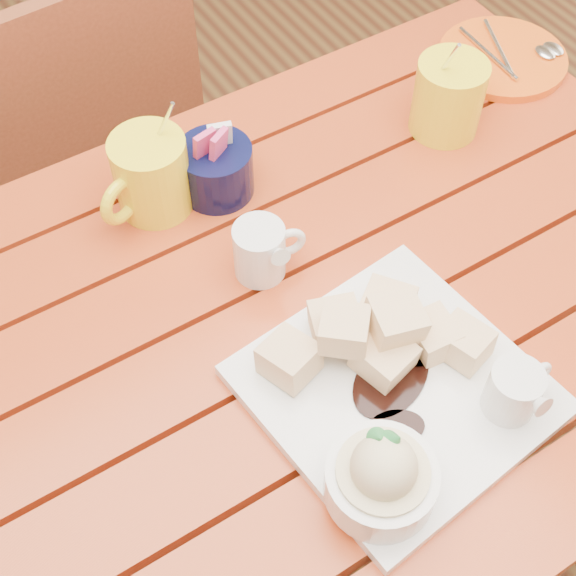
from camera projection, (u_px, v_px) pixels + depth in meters
ground at (293, 531)px, 1.57m from camera, size 5.00×5.00×0.00m
table at (296, 361)px, 1.06m from camera, size 1.20×0.79×0.75m
dessert_plate at (396, 400)px, 0.86m from camera, size 0.32×0.32×0.12m
coffee_mug_left at (150, 175)px, 1.03m from camera, size 0.14×0.10×0.16m
coffee_mug_right at (450, 95)px, 1.12m from camera, size 0.14×0.10×0.17m
cream_pitcher at (261, 250)px, 0.98m from camera, size 0.09×0.08×0.08m
sugar_caddy at (216, 169)px, 1.06m from camera, size 0.10×0.10×0.11m
orange_saucer at (504, 58)px, 1.25m from camera, size 0.20×0.20×0.02m
chair_far at (81, 150)px, 1.51m from camera, size 0.44×0.44×0.88m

